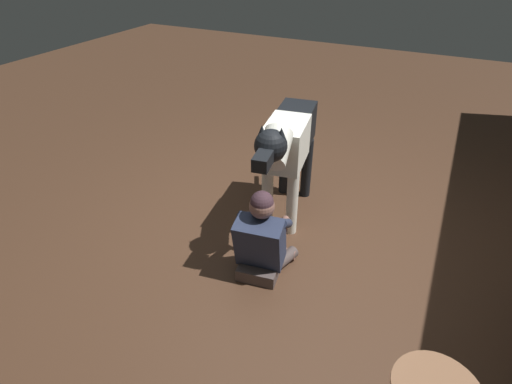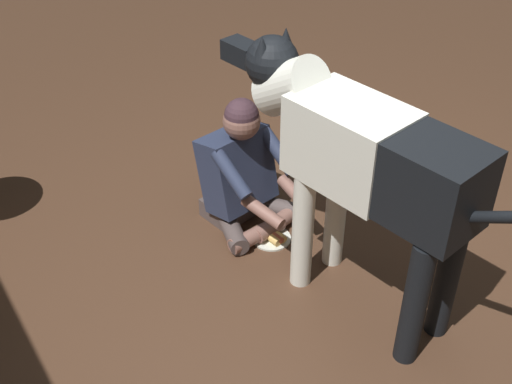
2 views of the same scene
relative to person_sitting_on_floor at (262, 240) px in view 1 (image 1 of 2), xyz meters
name	(u,v)px [view 1 (image 1 of 2)]	position (x,y,z in m)	size (l,w,h in m)	color
ground_plane	(277,227)	(-0.62, -0.11, -0.34)	(15.88, 15.88, 0.00)	#482E1F
person_sitting_on_floor	(262,240)	(0.00, 0.00, 0.00)	(0.70, 0.57, 0.82)	#4E423F
large_dog	(287,145)	(-0.80, -0.13, 0.51)	(1.70, 0.49, 1.28)	silver
hot_dog_on_plate	(269,249)	(-0.24, -0.04, -0.31)	(0.23, 0.23, 0.06)	silver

